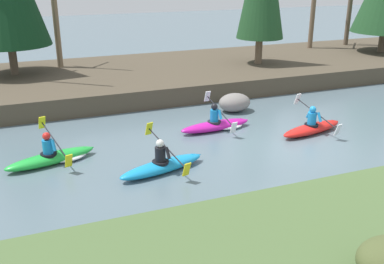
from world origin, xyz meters
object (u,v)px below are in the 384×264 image
kayaker_middle (218,125)px  boulder_midstream (235,103)px  kayaker_trailing (163,165)px  kayaker_lead (313,127)px  kayaker_far_back (54,157)px

kayaker_middle → boulder_midstream: 2.33m
kayaker_trailing → boulder_midstream: 6.24m
kayaker_lead → kayaker_far_back: bearing=163.3°
kayaker_trailing → kayaker_far_back: size_ratio=1.00×
kayaker_far_back → kayaker_middle: bearing=-7.6°
kayaker_middle → boulder_midstream: size_ratio=2.13×
kayaker_middle → kayaker_trailing: bearing=-143.3°
kayaker_lead → kayaker_trailing: 5.98m
kayaker_middle → kayaker_far_back: size_ratio=1.01×
kayaker_trailing → kayaker_far_back: 3.33m
kayaker_lead → kayaker_far_back: same height
kayaker_trailing → kayaker_far_back: bearing=132.7°
kayaker_middle → kayaker_trailing: 3.93m
kayaker_trailing → kayaker_far_back: (-2.82, 1.77, -0.02)m
kayaker_trailing → kayaker_lead: bearing=-4.6°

